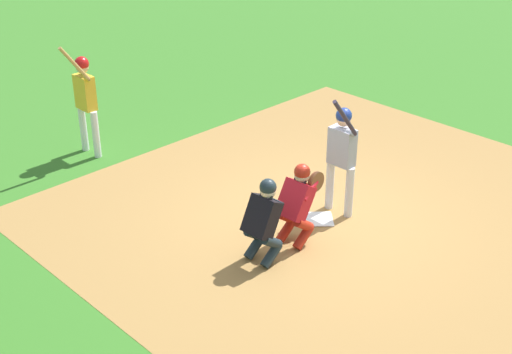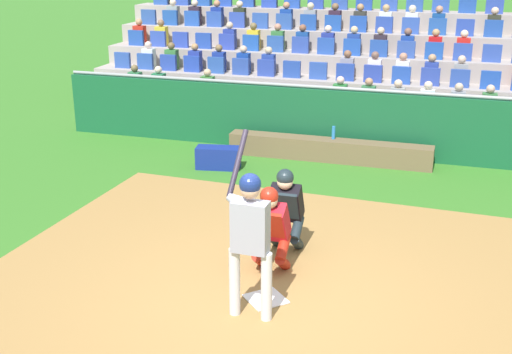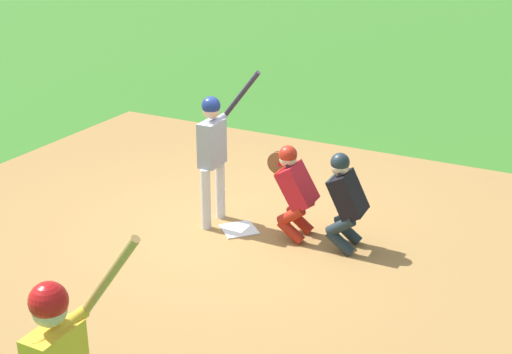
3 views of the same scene
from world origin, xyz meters
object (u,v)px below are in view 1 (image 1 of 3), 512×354
(home_plate_marker, at_px, (319,219))
(catcher_crouching, at_px, (298,200))
(batter_at_plate, at_px, (342,150))
(home_plate_umpire, at_px, (264,218))
(on_deck_batter, at_px, (85,94))

(home_plate_marker, xyz_separation_m, catcher_crouching, (0.16, -0.71, 0.69))
(home_plate_marker, relative_size, catcher_crouching, 0.35)
(batter_at_plate, relative_size, home_plate_umpire, 1.66)
(home_plate_marker, distance_m, catcher_crouching, 1.00)
(home_plate_marker, height_order, home_plate_umpire, home_plate_umpire)
(batter_at_plate, bearing_deg, home_plate_umpire, -88.47)
(batter_at_plate, distance_m, home_plate_umpire, 1.86)
(batter_at_plate, xyz_separation_m, catcher_crouching, (0.08, -1.12, -0.40))
(batter_at_plate, bearing_deg, on_deck_batter, -163.36)
(batter_at_plate, xyz_separation_m, on_deck_batter, (-4.71, -1.41, 0.07))
(batter_at_plate, xyz_separation_m, home_plate_umpire, (0.05, -1.82, -0.41))
(home_plate_marker, xyz_separation_m, batter_at_plate, (0.07, 0.41, 1.09))
(home_plate_umpire, relative_size, on_deck_batter, 0.57)
(batter_at_plate, relative_size, catcher_crouching, 1.68)
(catcher_crouching, bearing_deg, batter_at_plate, 94.17)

